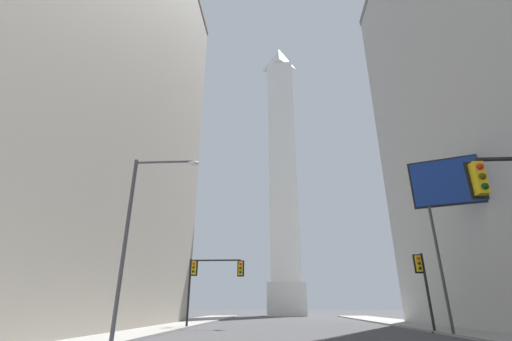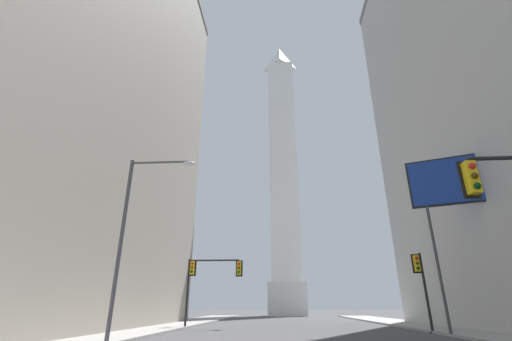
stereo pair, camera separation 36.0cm
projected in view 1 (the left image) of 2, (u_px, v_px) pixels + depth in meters
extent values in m
cube|color=gray|center=(140.00, 331.00, 23.84)|extent=(5.00, 79.23, 0.15)
cube|color=gray|center=(471.00, 332.00, 22.56)|extent=(5.00, 79.23, 0.15)
cube|color=gray|center=(33.00, 77.00, 31.23)|extent=(23.01, 35.60, 42.32)
cube|color=silver|center=(286.00, 299.00, 63.42)|extent=(7.06, 7.06, 5.76)
cube|color=white|center=(282.00, 163.00, 73.56)|extent=(5.65, 5.65, 49.08)
pyramid|color=white|center=(279.00, 59.00, 83.79)|extent=(5.65, 5.65, 6.21)
cube|color=yellow|center=(479.00, 178.00, 11.22)|extent=(0.35, 0.35, 1.10)
cube|color=black|center=(476.00, 180.00, 11.38)|extent=(0.58, 0.05, 1.32)
sphere|color=red|center=(480.00, 167.00, 11.17)|extent=(0.22, 0.22, 0.22)
sphere|color=#483506|center=(482.00, 176.00, 11.04)|extent=(0.22, 0.22, 0.22)
sphere|color=#073410|center=(485.00, 186.00, 10.91)|extent=(0.22, 0.22, 0.22)
cylinder|color=black|center=(189.00, 293.00, 28.38)|extent=(0.18, 0.18, 5.41)
cylinder|color=#262626|center=(186.00, 328.00, 27.40)|extent=(0.40, 0.40, 0.10)
cube|color=yellow|center=(194.00, 268.00, 29.10)|extent=(0.34, 0.34, 1.10)
cube|color=black|center=(194.00, 268.00, 29.27)|extent=(0.58, 0.04, 1.32)
sphere|color=red|center=(194.00, 263.00, 29.05)|extent=(0.22, 0.22, 0.22)
sphere|color=#483506|center=(193.00, 267.00, 28.93)|extent=(0.22, 0.22, 0.22)
sphere|color=#073410|center=(193.00, 272.00, 28.80)|extent=(0.22, 0.22, 0.22)
cylinder|color=black|center=(216.00, 260.00, 29.22)|extent=(4.29, 0.14, 0.14)
sphere|color=black|center=(191.00, 260.00, 29.34)|extent=(0.18, 0.18, 0.18)
cube|color=yellow|center=(241.00, 268.00, 28.85)|extent=(0.34, 0.34, 1.10)
cube|color=black|center=(241.00, 268.00, 29.01)|extent=(0.58, 0.04, 1.32)
sphere|color=red|center=(240.00, 264.00, 28.80)|extent=(0.22, 0.22, 0.22)
sphere|color=#483506|center=(240.00, 268.00, 28.67)|extent=(0.22, 0.22, 0.22)
sphere|color=#073410|center=(240.00, 272.00, 28.54)|extent=(0.22, 0.22, 0.22)
cylinder|color=black|center=(428.00, 292.00, 23.43)|extent=(0.18, 0.18, 5.16)
cylinder|color=#262626|center=(435.00, 332.00, 22.49)|extent=(0.40, 0.40, 0.10)
cube|color=yellow|center=(419.00, 263.00, 24.14)|extent=(0.37, 0.37, 1.10)
cube|color=black|center=(418.00, 264.00, 24.31)|extent=(0.58, 0.09, 1.32)
sphere|color=red|center=(418.00, 258.00, 24.09)|extent=(0.22, 0.22, 0.22)
sphere|color=#483506|center=(419.00, 263.00, 23.97)|extent=(0.22, 0.22, 0.22)
sphere|color=#073410|center=(420.00, 268.00, 23.84)|extent=(0.22, 0.22, 0.22)
cylinder|color=#4C4C51|center=(125.00, 244.00, 16.74)|extent=(0.20, 0.20, 8.96)
cylinder|color=#4C4C51|center=(165.00, 162.00, 18.25)|extent=(3.09, 0.12, 0.12)
sphere|color=#4C4C51|center=(136.00, 163.00, 18.34)|extent=(0.20, 0.20, 0.20)
ellipsoid|color=silver|center=(193.00, 163.00, 18.12)|extent=(0.64, 0.36, 0.26)
cylinder|color=#3F3F42|center=(441.00, 267.00, 21.43)|extent=(0.18, 0.18, 7.89)
cylinder|color=#3F3F42|center=(510.00, 264.00, 20.07)|extent=(0.18, 0.18, 7.89)
cube|color=navy|center=(455.00, 181.00, 22.78)|extent=(4.95, 2.02, 3.08)
cube|color=black|center=(455.00, 181.00, 22.78)|extent=(5.13, 1.99, 3.32)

